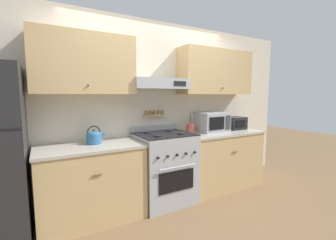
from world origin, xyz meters
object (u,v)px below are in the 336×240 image
microwave (211,122)px  toaster_oven (235,123)px  tea_kettle (94,137)px  utensil_crock (191,128)px  stove_range (164,167)px

microwave → toaster_oven: 0.51m
tea_kettle → utensil_crock: 1.42m
microwave → toaster_oven: size_ratio=1.50×
microwave → utensil_crock: size_ratio=1.60×
stove_range → microwave: bearing=7.5°
toaster_oven → tea_kettle: bearing=180.0°
tea_kettle → utensil_crock: bearing=0.0°
stove_range → microwave: (0.93, 0.12, 0.57)m
stove_range → tea_kettle: size_ratio=4.47×
stove_range → toaster_oven: (1.44, 0.10, 0.52)m
microwave → utensil_crock: 0.43m
stove_range → toaster_oven: bearing=4.1°
stove_range → utensil_crock: bearing=11.5°
microwave → toaster_oven: microwave is taller
stove_range → utensil_crock: size_ratio=3.42×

